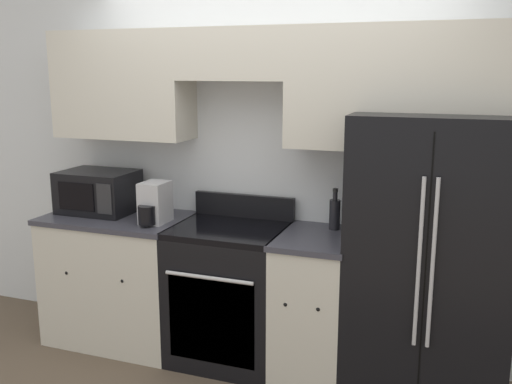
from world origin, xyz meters
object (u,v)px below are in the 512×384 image
Objects in this scene: refrigerator at (429,257)px; bottle at (335,213)px; microwave at (98,192)px; oven_range at (230,293)px.

bottle is at bearing 168.76° from refrigerator.
microwave is at bearing -175.65° from bottle.
refrigerator reaches higher than oven_range.
microwave is (-2.31, -0.01, 0.23)m from refrigerator.
refrigerator is at bearing -11.24° from bottle.
oven_range is at bearing -3.10° from microwave.
refrigerator is at bearing 0.24° from microwave.
oven_range is at bearing -164.30° from bottle.
microwave reaches higher than oven_range.
refrigerator is 3.27× the size of microwave.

